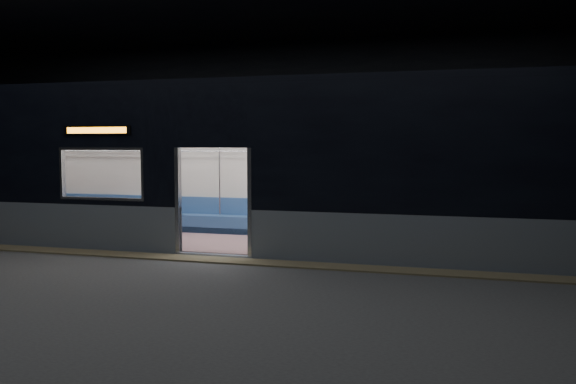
% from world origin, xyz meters
% --- Properties ---
extents(station_floor, '(24.00, 14.00, 0.01)m').
position_xyz_m(station_floor, '(0.00, 0.00, -0.01)').
color(station_floor, '#47494C').
rests_on(station_floor, ground).
extents(station_envelope, '(24.00, 14.00, 5.00)m').
position_xyz_m(station_envelope, '(0.00, 0.00, 3.66)').
color(station_envelope, black).
rests_on(station_envelope, station_floor).
extents(tactile_strip, '(22.80, 0.50, 0.03)m').
position_xyz_m(tactile_strip, '(0.00, 0.55, 0.01)').
color(tactile_strip, '#8C7F59').
rests_on(tactile_strip, station_floor).
extents(metro_car, '(18.00, 3.04, 3.35)m').
position_xyz_m(metro_car, '(-0.00, 2.54, 1.85)').
color(metro_car, gray).
rests_on(metro_car, station_floor).
extents(passenger, '(0.42, 0.69, 1.35)m').
position_xyz_m(passenger, '(3.16, 3.55, 0.79)').
color(passenger, black).
rests_on(passenger, metro_car).
extents(handbag, '(0.28, 0.24, 0.13)m').
position_xyz_m(handbag, '(3.14, 3.33, 0.67)').
color(handbag, black).
rests_on(handbag, passenger).
extents(transit_map, '(0.98, 0.03, 0.64)m').
position_xyz_m(transit_map, '(3.80, 3.85, 1.47)').
color(transit_map, white).
rests_on(transit_map, metro_car).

